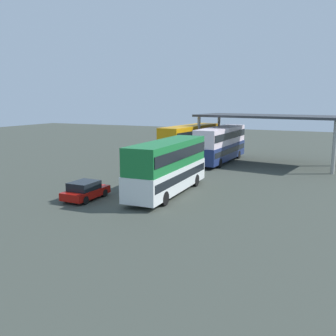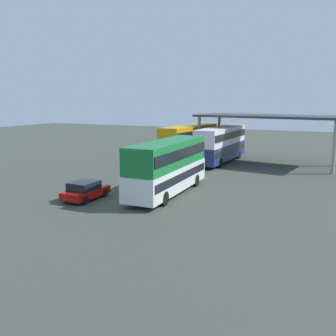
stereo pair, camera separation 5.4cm
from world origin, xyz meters
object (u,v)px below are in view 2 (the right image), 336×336
double_decker_main (168,165)px  double_decker_near_canopy (190,141)px  parked_hatchback (85,190)px  double_decker_mid_row (221,143)px

double_decker_main → double_decker_near_canopy: (-4.74, 16.29, 0.03)m
parked_hatchback → double_decker_mid_row: (3.83, 20.35, 1.55)m
double_decker_mid_row → double_decker_near_canopy: bearing=89.7°
double_decker_near_canopy → double_decker_mid_row: bearing=-86.8°
double_decker_near_canopy → double_decker_mid_row: double_decker_near_canopy is taller
double_decker_main → double_decker_near_canopy: size_ratio=0.91×
double_decker_main → double_decker_mid_row: bearing=1.3°
double_decker_main → double_decker_near_canopy: bearing=14.6°
parked_hatchback → double_decker_near_canopy: size_ratio=0.32×
double_decker_near_canopy → double_decker_main: bearing=-158.7°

